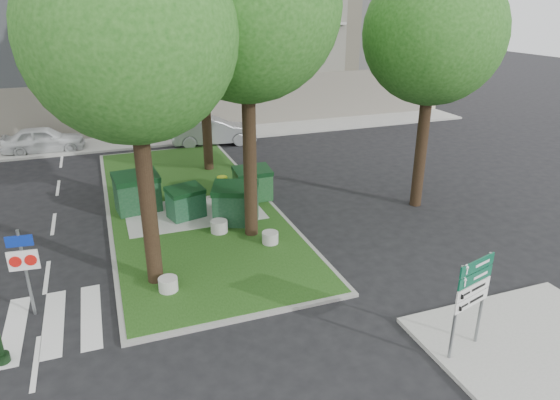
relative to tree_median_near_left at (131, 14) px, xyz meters
name	(u,v)px	position (x,y,z in m)	size (l,w,h in m)	color
ground	(229,321)	(1.41, -2.56, -7.32)	(120.00, 120.00, 0.00)	black
median_island	(189,204)	(1.91, 5.44, -7.26)	(6.00, 16.00, 0.12)	#1E4112
median_kerb	(190,205)	(1.91, 5.44, -7.27)	(6.30, 16.30, 0.10)	gray
sidewalk_corner	(535,346)	(7.91, -6.06, -7.26)	(5.00, 4.00, 0.12)	#999993
building_sidewalk	(147,140)	(1.41, 15.94, -7.26)	(42.00, 3.00, 0.12)	#999993
zebra_crossing	(73,319)	(-2.34, -1.06, -7.31)	(5.00, 3.00, 0.01)	silver
tree_median_near_left	(131,14)	(0.00, 0.00, 0.00)	(5.20, 5.20, 10.53)	black
tree_median_mid	(131,19)	(0.50, 6.50, -0.34)	(4.80, 4.80, 9.99)	black
tree_street_right	(436,19)	(10.50, 2.50, -0.33)	(5.00, 5.00, 10.06)	black
dumpster_a	(137,193)	(-0.03, 5.37, -6.47)	(1.77, 1.35, 1.52)	#0E3418
dumpster_b	(186,202)	(1.57, 4.13, -6.62)	(1.49, 1.22, 1.20)	#113D22
dumpster_c	(236,204)	(3.17, 3.03, -6.48)	(1.90, 1.65, 1.48)	#0F331B
dumpster_d	(253,184)	(4.41, 4.98, -6.55)	(1.47, 1.04, 1.35)	#14421B
bollard_left	(168,284)	(0.17, -0.73, -7.01)	(0.53, 0.53, 0.38)	#AFADA9
bollard_right	(270,238)	(3.78, 1.04, -7.00)	(0.54, 0.54, 0.39)	#A3A39E
bollard_mid	(219,226)	(2.39, 2.44, -6.99)	(0.59, 0.59, 0.42)	#A1A09C
litter_bin	(222,185)	(3.41, 5.97, -6.82)	(0.43, 0.43, 0.75)	#D9ED1B
traffic_sign_pole	(24,261)	(-3.25, -0.50, -5.76)	(0.73, 0.11, 2.43)	slate
directional_sign	(472,291)	(6.17, -5.62, -5.63)	(1.14, 0.36, 2.35)	slate
car_white	(43,139)	(-3.94, 15.61, -6.62)	(1.65, 4.11, 1.40)	white
car_silver	(213,131)	(4.91, 14.00, -6.55)	(1.63, 4.66, 1.54)	#95989C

